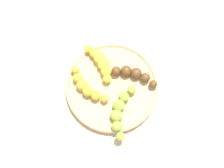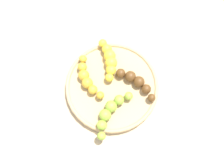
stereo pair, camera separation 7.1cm
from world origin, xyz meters
The scene contains 6 objects.
ground_plane centered at (0.00, 0.00, 0.00)m, with size 2.40×2.40×0.00m, color tan.
fruit_bowl centered at (0.00, 0.00, 0.01)m, with size 0.24×0.24×0.02m.
banana_overripe centered at (-0.05, 0.03, 0.03)m, with size 0.06×0.14×0.03m.
banana_yellow centered at (-0.04, -0.05, 0.03)m, with size 0.08×0.10×0.03m.
banana_spotted centered at (0.03, -0.06, 0.03)m, with size 0.06×0.12×0.03m.
banana_green centered at (0.05, 0.05, 0.03)m, with size 0.14×0.06×0.03m.
Camera 2 is at (0.14, 0.15, 0.72)m, focal length 45.09 mm.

